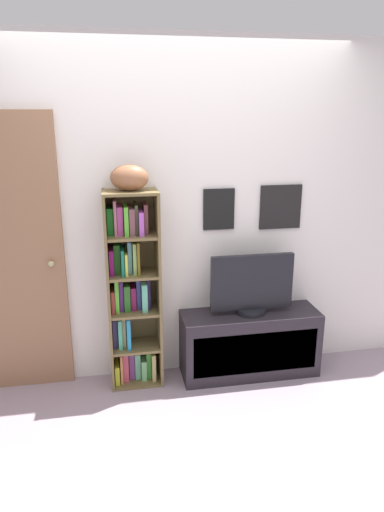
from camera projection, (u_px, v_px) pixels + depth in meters
ground at (210, 463)px, 2.87m from camera, size 5.20×5.20×0.04m
back_wall at (179, 215)px, 3.56m from camera, size 4.80×0.08×2.54m
bookshelf at (131, 293)px, 3.52m from camera, size 0.39×0.27×1.49m
football at (129, 178)px, 3.25m from camera, size 0.30×0.23×0.18m
tv_stand at (250, 343)px, 3.75m from camera, size 1.08×0.35×0.52m
television at (252, 285)px, 3.61m from camera, size 0.64×0.22×0.47m
door at (8, 259)px, 3.36m from camera, size 0.78×0.09×2.03m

